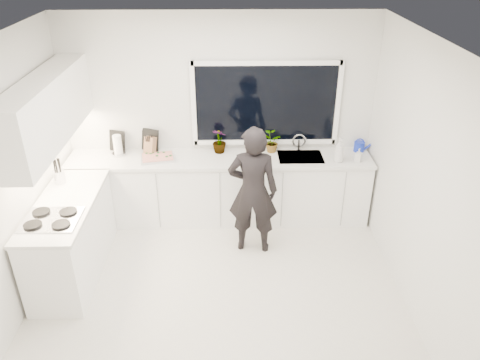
{
  "coord_description": "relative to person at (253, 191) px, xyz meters",
  "views": [
    {
      "loc": [
        0.16,
        -4.03,
        3.54
      ],
      "look_at": [
        0.24,
        0.4,
        1.15
      ],
      "focal_mm": 35.0,
      "sensor_mm": 36.0,
      "label": 1
    }
  ],
  "objects": [
    {
      "name": "picture_frame_small",
      "position": [
        -1.32,
        0.94,
        0.26
      ],
      "size": [
        0.24,
        0.12,
        0.3
      ],
      "primitive_type": "cube",
      "rotation": [
        0.0,
        0.0,
        -0.43
      ],
      "color": "black",
      "rests_on": "countertop_back"
    },
    {
      "name": "base_cabinets_back",
      "position": [
        -0.4,
        0.7,
        -0.37
      ],
      "size": [
        3.92,
        0.58,
        0.88
      ],
      "primitive_type": "cube",
      "color": "white",
      "rests_on": "floor"
    },
    {
      "name": "person",
      "position": [
        0.0,
        0.0,
        0.0
      ],
      "size": [
        0.63,
        0.45,
        1.63
      ],
      "primitive_type": "imported",
      "rotation": [
        0.0,
        0.0,
        3.04
      ],
      "color": "black",
      "rests_on": "floor"
    },
    {
      "name": "floor",
      "position": [
        -0.4,
        -0.75,
        -0.82
      ],
      "size": [
        4.0,
        3.5,
        0.02
      ],
      "primitive_type": "cube",
      "color": "beige",
      "rests_on": "ground"
    },
    {
      "name": "herb_plants",
      "position": [
        -0.02,
        0.86,
        0.25
      ],
      "size": [
        0.95,
        0.29,
        0.32
      ],
      "color": "#26662D",
      "rests_on": "countertop_back"
    },
    {
      "name": "upper_cabinets",
      "position": [
        -2.19,
        -0.05,
        1.04
      ],
      "size": [
        0.34,
        2.1,
        0.7
      ],
      "primitive_type": "cube",
      "color": "white",
      "rests_on": "wall_left"
    },
    {
      "name": "watering_can",
      "position": [
        1.45,
        0.86,
        0.17
      ],
      "size": [
        0.16,
        0.16,
        0.13
      ],
      "primitive_type": "cylinder",
      "rotation": [
        0.0,
        0.0,
        -0.12
      ],
      "color": "#132AB8",
      "rests_on": "countertop_back"
    },
    {
      "name": "countertop_back",
      "position": [
        -0.4,
        0.69,
        0.09
      ],
      "size": [
        3.94,
        0.62,
        0.04
      ],
      "primitive_type": "cube",
      "color": "silver",
      "rests_on": "base_cabinets_back"
    },
    {
      "name": "ceiling",
      "position": [
        -0.4,
        -0.75,
        1.9
      ],
      "size": [
        4.0,
        3.5,
        0.02
      ],
      "primitive_type": "cube",
      "color": "white",
      "rests_on": "wall_back"
    },
    {
      "name": "pizza",
      "position": [
        -1.2,
        0.67,
        0.14
      ],
      "size": [
        0.43,
        0.35,
        0.01
      ],
      "primitive_type": "cube",
      "rotation": [
        0.0,
        0.0,
        0.19
      ],
      "color": "#D0461B",
      "rests_on": "pizza_tray"
    },
    {
      "name": "faucet",
      "position": [
        0.65,
        0.9,
        0.22
      ],
      "size": [
        0.03,
        0.03,
        0.22
      ],
      "primitive_type": "cylinder",
      "color": "silver",
      "rests_on": "countertop_back"
    },
    {
      "name": "picture_frame_large",
      "position": [
        -1.76,
        0.94,
        0.25
      ],
      "size": [
        0.21,
        0.09,
        0.28
      ],
      "primitive_type": "cube",
      "rotation": [
        0.0,
        0.0,
        -0.33
      ],
      "color": "black",
      "rests_on": "countertop_back"
    },
    {
      "name": "paper_towel_roll",
      "position": [
        -1.73,
        0.8,
        0.24
      ],
      "size": [
        0.11,
        0.11,
        0.26
      ],
      "primitive_type": "cylinder",
      "rotation": [
        0.0,
        0.0,
        0.02
      ],
      "color": "white",
      "rests_on": "countertop_back"
    },
    {
      "name": "stovetop",
      "position": [
        -2.09,
        -0.75,
        0.12
      ],
      "size": [
        0.56,
        0.48,
        0.03
      ],
      "primitive_type": "cube",
      "color": "black",
      "rests_on": "countertop_left"
    },
    {
      "name": "wall_right",
      "position": [
        1.61,
        -0.75,
        0.54
      ],
      "size": [
        0.02,
        3.5,
        2.7
      ],
      "primitive_type": "cube",
      "color": "white",
      "rests_on": "ground"
    },
    {
      "name": "utensil_crock",
      "position": [
        -2.25,
        0.05,
        0.19
      ],
      "size": [
        0.17,
        0.17,
        0.16
      ],
      "primitive_type": "cylinder",
      "rotation": [
        0.0,
        0.0,
        -0.41
      ],
      "color": "#B1B1B6",
      "rests_on": "countertop_left"
    },
    {
      "name": "sink",
      "position": [
        0.65,
        0.7,
        0.06
      ],
      "size": [
        0.58,
        0.42,
        0.14
      ],
      "primitive_type": "cube",
      "color": "silver",
      "rests_on": "countertop_back"
    },
    {
      "name": "wall_left",
      "position": [
        -2.41,
        -0.75,
        0.54
      ],
      "size": [
        0.02,
        3.5,
        2.7
      ],
      "primitive_type": "cube",
      "color": "white",
      "rests_on": "ground"
    },
    {
      "name": "countertop_left",
      "position": [
        -2.07,
        -0.4,
        0.09
      ],
      "size": [
        0.62,
        1.6,
        0.04
      ],
      "primitive_type": "cube",
      "color": "silver",
      "rests_on": "base_cabinets_left"
    },
    {
      "name": "pizza_tray",
      "position": [
        -1.2,
        0.67,
        0.12
      ],
      "size": [
        0.48,
        0.39,
        0.03
      ],
      "primitive_type": "cube",
      "rotation": [
        0.0,
        0.0,
        0.19
      ],
      "color": "silver",
      "rests_on": "countertop_back"
    },
    {
      "name": "base_cabinets_left",
      "position": [
        -2.07,
        -0.4,
        -0.37
      ],
      "size": [
        0.58,
        1.6,
        0.88
      ],
      "primitive_type": "cube",
      "color": "white",
      "rests_on": "floor"
    },
    {
      "name": "knife_block",
      "position": [
        -1.31,
        0.84,
        0.22
      ],
      "size": [
        0.16,
        0.15,
        0.22
      ],
      "primitive_type": "cube",
      "rotation": [
        0.0,
        0.0,
        -0.43
      ],
      "color": "olive",
      "rests_on": "countertop_back"
    },
    {
      "name": "soap_bottles",
      "position": [
        1.16,
        0.55,
        0.25
      ],
      "size": [
        0.4,
        0.17,
        0.32
      ],
      "color": "#D8BF66",
      "rests_on": "countertop_back"
    },
    {
      "name": "window",
      "position": [
        0.2,
        0.98,
        0.74
      ],
      "size": [
        1.8,
        0.02,
        1.0
      ],
      "primitive_type": "cube",
      "color": "black",
      "rests_on": "wall_back"
    },
    {
      "name": "wall_back",
      "position": [
        -0.4,
        1.01,
        0.54
      ],
      "size": [
        4.0,
        0.02,
        2.7
      ],
      "primitive_type": "cube",
      "color": "white",
      "rests_on": "ground"
    }
  ]
}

